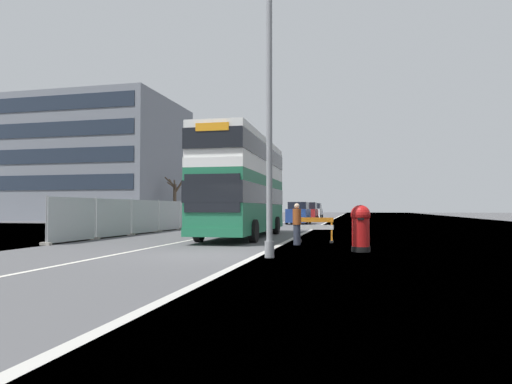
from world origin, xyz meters
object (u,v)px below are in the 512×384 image
at_px(roadworks_barrier, 315,227).
at_px(car_receding_far, 314,212).
at_px(red_pillar_postbox, 361,226).
at_px(car_oncoming_near, 299,214).
at_px(lamppost_foreground, 269,110).
at_px(car_receding_mid, 309,212).
at_px(double_decker_bus, 243,185).
at_px(pedestrian_at_kerb, 297,224).
at_px(car_far_side, 315,212).

height_order(roadworks_barrier, car_receding_far, car_receding_far).
bearing_deg(red_pillar_postbox, car_oncoming_near, 101.96).
height_order(lamppost_foreground, roadworks_barrier, lamppost_foreground).
bearing_deg(lamppost_foreground, roadworks_barrier, 82.65).
height_order(car_receding_mid, car_receding_far, car_receding_mid).
distance_m(car_oncoming_near, car_receding_far, 16.71).
bearing_deg(car_receding_far, car_oncoming_near, -89.55).
xyz_separation_m(lamppost_foreground, roadworks_barrier, (0.81, 6.27, -3.81)).
bearing_deg(car_receding_far, roadworks_barrier, -84.56).
bearing_deg(car_receding_mid, car_oncoming_near, -90.60).
height_order(double_decker_bus, pedestrian_at_kerb, double_decker_bus).
height_order(car_oncoming_near, pedestrian_at_kerb, car_oncoming_near).
distance_m(lamppost_foreground, car_oncoming_near, 28.39).
distance_m(car_oncoming_near, car_receding_mid, 8.48).
relative_size(car_receding_far, pedestrian_at_kerb, 2.47).
xyz_separation_m(red_pillar_postbox, car_oncoming_near, (-5.41, 25.57, 0.10)).
bearing_deg(roadworks_barrier, car_receding_mid, 96.50).
distance_m(red_pillar_postbox, roadworks_barrier, 4.24).
relative_size(double_decker_bus, car_receding_mid, 2.81).
bearing_deg(double_decker_bus, car_oncoming_near, 88.91).
relative_size(roadworks_barrier, car_far_side, 0.34).
distance_m(red_pillar_postbox, pedestrian_at_kerb, 3.35).
bearing_deg(car_oncoming_near, lamppost_foreground, -84.45).
xyz_separation_m(car_oncoming_near, car_far_side, (-0.68, 24.95, -0.03)).
bearing_deg(red_pillar_postbox, double_decker_bus, 132.35).
bearing_deg(car_receding_far, car_receding_mid, -88.48).
distance_m(lamppost_foreground, red_pillar_postbox, 5.13).
height_order(red_pillar_postbox, car_oncoming_near, car_oncoming_near).
distance_m(car_receding_mid, pedestrian_at_kerb, 31.93).
xyz_separation_m(roadworks_barrier, car_far_side, (-4.22, 46.72, 0.28)).
bearing_deg(lamppost_foreground, car_far_side, 93.68).
bearing_deg(red_pillar_postbox, car_far_side, 96.88).
relative_size(car_receding_mid, car_far_side, 0.85).
bearing_deg(car_receding_far, car_far_side, 93.83).
relative_size(roadworks_barrier, car_receding_mid, 0.40).
bearing_deg(car_receding_mid, double_decker_bus, -90.94).
xyz_separation_m(car_oncoming_near, car_receding_mid, (0.09, 8.48, 0.02)).
bearing_deg(pedestrian_at_kerb, red_pillar_postbox, -42.13).
bearing_deg(double_decker_bus, pedestrian_at_kerb, -51.17).
relative_size(roadworks_barrier, car_receding_far, 0.37).
bearing_deg(double_decker_bus, car_far_side, 90.41).
bearing_deg(roadworks_barrier, red_pillar_postbox, -63.64).
bearing_deg(pedestrian_at_kerb, car_far_side, 94.28).
bearing_deg(double_decker_bus, car_receding_mid, 89.06).
distance_m(roadworks_barrier, car_receding_mid, 30.45).
relative_size(car_oncoming_near, car_far_side, 0.99).
distance_m(double_decker_bus, roadworks_barrier, 5.08).
relative_size(lamppost_foreground, car_oncoming_near, 2.07).
bearing_deg(lamppost_foreground, car_receding_mid, 94.13).
distance_m(car_receding_far, car_far_side, 8.26).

